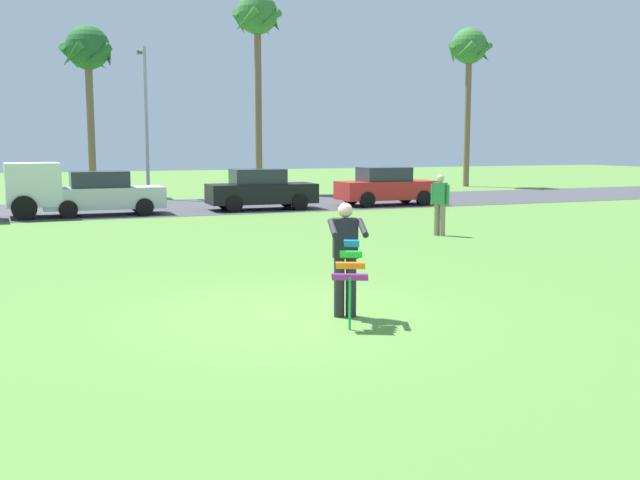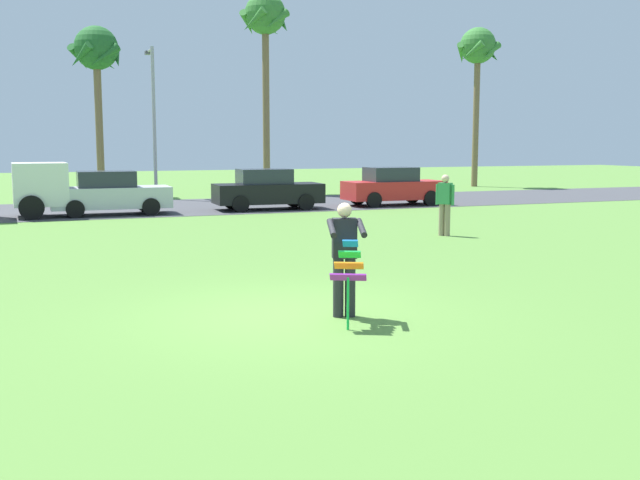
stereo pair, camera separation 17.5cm
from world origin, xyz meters
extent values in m
plane|color=#568438|center=(0.00, 0.00, 0.00)|extent=(120.00, 120.00, 0.00)
cube|color=#424247|center=(0.00, 19.80, 0.01)|extent=(120.00, 8.00, 0.01)
cylinder|color=#26262B|center=(0.78, -0.40, 0.45)|extent=(0.16, 0.16, 0.90)
cylinder|color=#26262B|center=(0.61, -0.35, 0.45)|extent=(0.16, 0.16, 0.90)
cube|color=black|center=(0.69, -0.37, 1.20)|extent=(0.41, 0.31, 0.60)
sphere|color=beige|center=(0.69, -0.37, 1.62)|extent=(0.22, 0.22, 0.22)
cylinder|color=black|center=(0.84, -0.67, 1.38)|extent=(0.25, 0.59, 0.24)
cylinder|color=black|center=(0.41, -0.55, 1.38)|extent=(0.25, 0.59, 0.24)
cube|color=blue|center=(0.65, -0.70, 1.17)|extent=(0.26, 0.23, 0.12)
cube|color=green|center=(0.57, -0.84, 1.03)|extent=(0.35, 0.27, 0.12)
cube|color=orange|center=(0.50, -0.99, 0.89)|extent=(0.43, 0.31, 0.12)
cube|color=purple|center=(0.43, -1.13, 0.76)|extent=(0.52, 0.36, 0.12)
cylinder|color=green|center=(0.43, -1.13, 0.38)|extent=(0.04, 0.04, 0.75)
cube|color=silver|center=(-3.30, 17.48, 1.17)|extent=(1.86, 1.95, 1.50)
cylinder|color=black|center=(-3.68, 18.39, 0.42)|extent=(0.85, 0.30, 0.84)
cylinder|color=black|center=(-3.62, 16.55, 0.42)|extent=(0.85, 0.30, 0.84)
cube|color=silver|center=(-0.90, 17.40, 0.64)|extent=(4.22, 1.75, 0.76)
cube|color=#282D38|center=(-1.05, 17.40, 1.30)|extent=(2.03, 1.42, 0.60)
cylinder|color=black|center=(0.41, 18.19, 0.32)|extent=(0.64, 0.23, 0.64)
cylinder|color=black|center=(0.40, 16.57, 0.32)|extent=(0.64, 0.23, 0.64)
cylinder|color=black|center=(-2.19, 18.22, 0.32)|extent=(0.64, 0.23, 0.64)
cylinder|color=black|center=(-2.21, 16.60, 0.32)|extent=(0.64, 0.23, 0.64)
cube|color=black|center=(5.08, 17.40, 0.64)|extent=(4.26, 1.85, 0.76)
cube|color=#282D38|center=(4.93, 17.40, 1.30)|extent=(2.06, 1.47, 0.60)
cylinder|color=black|center=(6.41, 18.16, 0.32)|extent=(0.65, 0.24, 0.64)
cylinder|color=black|center=(6.35, 16.54, 0.32)|extent=(0.65, 0.24, 0.64)
cylinder|color=black|center=(3.81, 18.25, 0.32)|extent=(0.65, 0.24, 0.64)
cylinder|color=black|center=(3.75, 16.64, 0.32)|extent=(0.65, 0.24, 0.64)
cube|color=red|center=(10.61, 17.40, 0.64)|extent=(4.22, 1.74, 0.76)
cube|color=#282D38|center=(10.46, 17.40, 1.30)|extent=(2.03, 1.41, 0.60)
cylinder|color=black|center=(11.92, 18.19, 0.32)|extent=(0.64, 0.23, 0.64)
cylinder|color=black|center=(11.91, 16.58, 0.32)|extent=(0.64, 0.23, 0.64)
cylinder|color=black|center=(9.32, 18.22, 0.32)|extent=(0.64, 0.23, 0.64)
cylinder|color=black|center=(9.31, 16.60, 0.32)|extent=(0.64, 0.23, 0.64)
cylinder|color=brown|center=(-0.33, 27.64, 3.48)|extent=(0.36, 0.36, 6.96)
sphere|color=#236028|center=(-0.33, 27.64, 7.16)|extent=(2.10, 2.10, 2.10)
cone|color=#236028|center=(0.62, 27.64, 6.71)|extent=(0.44, 1.56, 1.28)
cone|color=#236028|center=(-0.03, 28.55, 6.71)|extent=(1.62, 0.90, 1.28)
cone|color=#236028|center=(-1.10, 28.20, 6.71)|extent=(1.27, 1.52, 1.28)
cone|color=#236028|center=(-1.10, 27.08, 6.71)|extent=(1.27, 1.52, 1.28)
cone|color=#236028|center=(-0.03, 26.74, 6.71)|extent=(1.62, 0.90, 1.28)
cylinder|color=brown|center=(8.05, 27.06, 4.50)|extent=(0.36, 0.36, 8.99)
sphere|color=#387A33|center=(8.05, 27.06, 9.19)|extent=(2.10, 2.10, 2.10)
cone|color=#387A33|center=(9.00, 27.06, 8.74)|extent=(0.44, 1.56, 1.28)
cone|color=#387A33|center=(8.34, 27.97, 8.74)|extent=(1.62, 0.90, 1.28)
cone|color=#387A33|center=(7.28, 27.62, 8.74)|extent=(1.27, 1.52, 1.28)
cone|color=#387A33|center=(7.28, 26.50, 8.74)|extent=(1.27, 1.52, 1.28)
cone|color=#387A33|center=(8.34, 26.16, 8.74)|extent=(1.62, 0.90, 1.28)
cylinder|color=brown|center=(21.34, 27.77, 4.05)|extent=(0.36, 0.36, 8.09)
sphere|color=#387A33|center=(21.34, 27.77, 8.29)|extent=(2.10, 2.10, 2.10)
cone|color=#387A33|center=(22.29, 27.77, 7.84)|extent=(0.44, 1.56, 1.28)
cone|color=#387A33|center=(21.64, 28.67, 7.84)|extent=(1.62, 0.90, 1.28)
cone|color=#387A33|center=(20.57, 28.33, 7.84)|extent=(1.27, 1.52, 1.28)
cone|color=#387A33|center=(20.57, 27.21, 7.84)|extent=(1.27, 1.52, 1.28)
cone|color=#387A33|center=(21.64, 26.86, 7.84)|extent=(1.62, 0.90, 1.28)
cylinder|color=#9E9EA3|center=(1.88, 24.74, 3.50)|extent=(0.16, 0.16, 7.00)
cylinder|color=#9E9EA3|center=(1.88, 25.44, 6.90)|extent=(0.10, 1.40, 0.10)
cube|color=#4C4C51|center=(1.88, 26.09, 6.86)|extent=(0.24, 0.44, 0.16)
cylinder|color=gray|center=(7.29, 7.58, 0.45)|extent=(0.16, 0.16, 0.90)
cylinder|color=gray|center=(7.19, 7.73, 0.45)|extent=(0.16, 0.16, 0.90)
cube|color=#338C4C|center=(7.24, 7.65, 1.20)|extent=(0.38, 0.42, 0.60)
sphere|color=beige|center=(7.24, 7.65, 1.62)|extent=(0.22, 0.22, 0.22)
cylinder|color=#338C4C|center=(7.37, 7.45, 1.17)|extent=(0.09, 0.09, 0.58)
cylinder|color=#338C4C|center=(7.11, 7.86, 1.17)|extent=(0.09, 0.09, 0.58)
camera|label=1|loc=(-3.82, -10.40, 2.62)|focal=41.63mm
camera|label=2|loc=(-3.66, -10.47, 2.62)|focal=41.63mm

